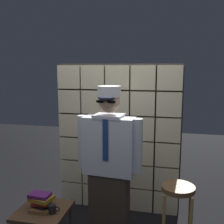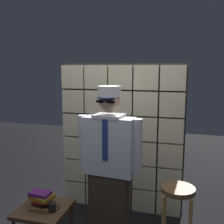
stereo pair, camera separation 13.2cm
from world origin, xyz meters
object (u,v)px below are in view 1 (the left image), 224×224
at_px(side_table, 43,215).
at_px(book_stack, 41,202).
at_px(bar_stool, 178,204).
at_px(coffee_mug, 52,209).
at_px(standing_person, 109,167).

bearing_deg(side_table, book_stack, -113.66).
relative_size(bar_stool, coffee_mug, 6.20).
distance_m(side_table, book_stack, 0.16).
bearing_deg(standing_person, side_table, -154.62).
bearing_deg(side_table, bar_stool, 10.43).
relative_size(standing_person, book_stack, 6.95).
distance_m(bar_stool, coffee_mug, 1.29).
bearing_deg(bar_stool, standing_person, -179.46).
relative_size(bar_stool, side_table, 1.50).
relative_size(standing_person, side_table, 3.43).
xyz_separation_m(bar_stool, book_stack, (-1.39, -0.27, 0.00)).
distance_m(standing_person, side_table, 0.87).
xyz_separation_m(standing_person, coffee_mug, (-0.53, -0.29, -0.39)).
height_order(standing_person, book_stack, standing_person).
distance_m(bar_stool, book_stack, 1.41).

